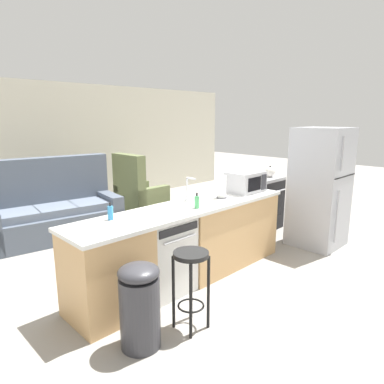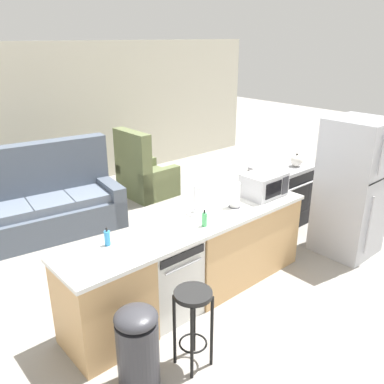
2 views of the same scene
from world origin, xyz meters
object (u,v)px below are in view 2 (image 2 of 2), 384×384
(refrigerator, at_px, (352,188))
(trash_bin, at_px, (138,348))
(microwave, at_px, (264,185))
(kettle, at_px, (297,161))
(bar_stool, at_px, (193,313))
(couch, at_px, (47,205))
(soap_bottle, at_px, (204,219))
(paper_towel_roll, at_px, (235,195))
(stove_range, at_px, (279,195))
(dish_soap_bottle, at_px, (107,238))
(dishwasher, at_px, (164,276))
(armchair, at_px, (143,177))

(refrigerator, xyz_separation_m, trash_bin, (-3.35, -0.07, -0.50))
(microwave, xyz_separation_m, kettle, (1.27, 0.42, -0.05))
(kettle, distance_m, trash_bin, 3.72)
(bar_stool, relative_size, trash_bin, 1.00)
(microwave, height_order, bar_stool, microwave)
(couch, bearing_deg, kettle, -37.59)
(soap_bottle, height_order, kettle, kettle)
(paper_towel_roll, bearing_deg, microwave, 0.76)
(stove_range, xyz_separation_m, bar_stool, (-2.86, -1.28, 0.08))
(paper_towel_roll, bearing_deg, stove_range, 19.16)
(kettle, distance_m, couch, 3.67)
(dish_soap_bottle, bearing_deg, refrigerator, -12.70)
(dishwasher, distance_m, stove_range, 2.66)
(refrigerator, height_order, couch, refrigerator)
(soap_bottle, bearing_deg, bar_stool, -138.72)
(soap_bottle, bearing_deg, armchair, 66.21)
(dishwasher, relative_size, couch, 0.40)
(stove_range, distance_m, dish_soap_bottle, 3.18)
(stove_range, xyz_separation_m, dish_soap_bottle, (-3.12, -0.40, 0.52))
(dishwasher, bearing_deg, trash_bin, -140.28)
(armchair, bearing_deg, bar_stool, -119.13)
(paper_towel_roll, bearing_deg, couch, 112.60)
(paper_towel_roll, height_order, armchair, armchair)
(couch, bearing_deg, dishwasher, -87.82)
(couch, height_order, armchair, couch)
(dishwasher, bearing_deg, microwave, -0.05)
(microwave, distance_m, kettle, 1.34)
(dish_soap_bottle, relative_size, trash_bin, 0.24)
(paper_towel_roll, xyz_separation_m, dish_soap_bottle, (-1.51, 0.16, -0.07))
(trash_bin, bearing_deg, couch, 78.76)
(paper_towel_roll, bearing_deg, soap_bottle, -167.31)
(stove_range, relative_size, bar_stool, 1.22)
(refrigerator, distance_m, trash_bin, 3.38)
(soap_bottle, bearing_deg, kettle, 13.43)
(paper_towel_roll, xyz_separation_m, soap_bottle, (-0.58, -0.13, -0.07))
(dishwasher, distance_m, soap_bottle, 0.70)
(bar_stool, distance_m, armchair, 4.09)
(soap_bottle, bearing_deg, paper_towel_roll, 12.69)
(microwave, distance_m, bar_stool, 1.98)
(couch, distance_m, armchair, 1.84)
(refrigerator, relative_size, microwave, 3.52)
(stove_range, xyz_separation_m, trash_bin, (-3.35, -1.17, -0.07))
(kettle, distance_m, armchair, 2.70)
(microwave, bearing_deg, couch, 121.34)
(microwave, distance_m, soap_bottle, 1.10)
(microwave, relative_size, bar_stool, 0.68)
(stove_range, height_order, paper_towel_roll, paper_towel_roll)
(kettle, height_order, armchair, armchair)
(refrigerator, relative_size, dish_soap_bottle, 10.01)
(paper_towel_roll, relative_size, dish_soap_bottle, 1.60)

